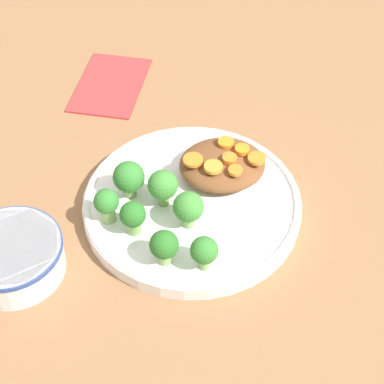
% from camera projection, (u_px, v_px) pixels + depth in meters
% --- Properties ---
extents(ground_plane, '(4.00, 4.00, 0.00)m').
position_uv_depth(ground_plane, '(192.00, 210.00, 0.85)').
color(ground_plane, '#8C603D').
extents(plate, '(0.29, 0.29, 0.02)m').
position_uv_depth(plate, '(192.00, 203.00, 0.84)').
color(plate, white).
rests_on(plate, ground_plane).
extents(dip_bowl, '(0.13, 0.13, 0.05)m').
position_uv_depth(dip_bowl, '(12.00, 256.00, 0.77)').
color(dip_bowl, silver).
rests_on(dip_bowl, ground_plane).
extents(stew_mound, '(0.10, 0.12, 0.03)m').
position_uv_depth(stew_mound, '(222.00, 165.00, 0.86)').
color(stew_mound, brown).
rests_on(stew_mound, plate).
extents(broccoli_floret_0, '(0.04, 0.04, 0.05)m').
position_uv_depth(broccoli_floret_0, '(188.00, 208.00, 0.79)').
color(broccoli_floret_0, '#7FA85B').
rests_on(broccoli_floret_0, plate).
extents(broccoli_floret_1, '(0.04, 0.04, 0.05)m').
position_uv_depth(broccoli_floret_1, '(129.00, 178.00, 0.82)').
color(broccoli_floret_1, '#7FA85B').
rests_on(broccoli_floret_1, plate).
extents(broccoli_floret_2, '(0.03, 0.03, 0.05)m').
position_uv_depth(broccoli_floret_2, '(133.00, 216.00, 0.78)').
color(broccoli_floret_2, '#759E51').
rests_on(broccoli_floret_2, plate).
extents(broccoli_floret_3, '(0.03, 0.03, 0.05)m').
position_uv_depth(broccoli_floret_3, '(207.00, 251.00, 0.74)').
color(broccoli_floret_3, '#759E51').
rests_on(broccoli_floret_3, plate).
extents(broccoli_floret_4, '(0.04, 0.04, 0.05)m').
position_uv_depth(broccoli_floret_4, '(164.00, 246.00, 0.75)').
color(broccoli_floret_4, '#7FA85B').
rests_on(broccoli_floret_4, plate).
extents(broccoli_floret_5, '(0.03, 0.03, 0.05)m').
position_uv_depth(broccoli_floret_5, '(107.00, 204.00, 0.80)').
color(broccoli_floret_5, '#7FA85B').
rests_on(broccoli_floret_5, plate).
extents(broccoli_floret_6, '(0.04, 0.04, 0.05)m').
position_uv_depth(broccoli_floret_6, '(163.00, 187.00, 0.81)').
color(broccoli_floret_6, '#759E51').
rests_on(broccoli_floret_6, plate).
extents(carrot_slice_0, '(0.02, 0.02, 0.01)m').
position_uv_depth(carrot_slice_0, '(242.00, 150.00, 0.85)').
color(carrot_slice_0, orange).
rests_on(carrot_slice_0, stew_mound).
extents(carrot_slice_1, '(0.03, 0.03, 0.00)m').
position_uv_depth(carrot_slice_1, '(193.00, 160.00, 0.84)').
color(carrot_slice_1, orange).
rests_on(carrot_slice_1, stew_mound).
extents(carrot_slice_2, '(0.02, 0.02, 0.01)m').
position_uv_depth(carrot_slice_2, '(229.00, 159.00, 0.84)').
color(carrot_slice_2, orange).
rests_on(carrot_slice_2, stew_mound).
extents(carrot_slice_3, '(0.02, 0.02, 0.01)m').
position_uv_depth(carrot_slice_3, '(226.00, 142.00, 0.86)').
color(carrot_slice_3, orange).
rests_on(carrot_slice_3, stew_mound).
extents(carrot_slice_4, '(0.02, 0.02, 0.00)m').
position_uv_depth(carrot_slice_4, '(257.00, 158.00, 0.84)').
color(carrot_slice_4, orange).
rests_on(carrot_slice_4, stew_mound).
extents(carrot_slice_5, '(0.02, 0.02, 0.00)m').
position_uv_depth(carrot_slice_5, '(235.00, 170.00, 0.83)').
color(carrot_slice_5, orange).
rests_on(carrot_slice_5, stew_mound).
extents(carrot_slice_6, '(0.02, 0.02, 0.01)m').
position_uv_depth(carrot_slice_6, '(213.00, 167.00, 0.83)').
color(carrot_slice_6, orange).
rests_on(carrot_slice_6, stew_mound).
extents(napkin, '(0.18, 0.15, 0.01)m').
position_uv_depth(napkin, '(110.00, 84.00, 1.04)').
color(napkin, '#B73333').
rests_on(napkin, ground_plane).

